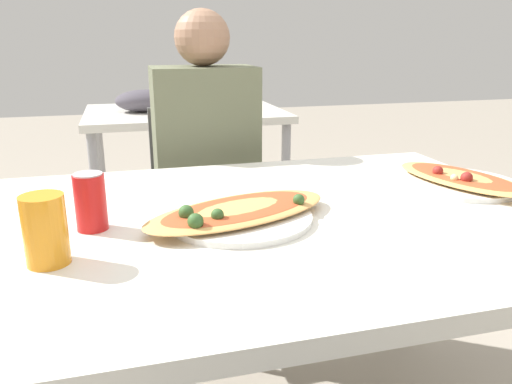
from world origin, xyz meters
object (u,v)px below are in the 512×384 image
object	(u,v)px
pizza_main	(238,213)
soda_can	(90,202)
dining_table	(273,238)
chair_far_seated	(203,203)
person_seated	(206,155)
pizza_second	(461,180)
drink_glass	(45,230)

from	to	relation	value
pizza_main	soda_can	world-z (taller)	soda_can
dining_table	pizza_main	size ratio (longest dim) A/B	2.76
chair_far_seated	person_seated	xyz separation A→B (m)	(0.00, -0.11, 0.22)
person_seated	pizza_main	bearing A→B (deg)	86.05
person_seated	chair_far_seated	bearing A→B (deg)	-90.00
person_seated	soda_can	size ratio (longest dim) A/B	9.84
chair_far_seated	person_seated	size ratio (longest dim) A/B	0.71
pizza_main	chair_far_seated	bearing A→B (deg)	86.57
chair_far_seated	pizza_main	world-z (taller)	chair_far_seated
chair_far_seated	soda_can	bearing A→B (deg)	65.77
pizza_second	dining_table	bearing A→B (deg)	-171.65
pizza_main	drink_glass	bearing A→B (deg)	-161.88
person_seated	dining_table	bearing A→B (deg)	93.07
pizza_main	drink_glass	world-z (taller)	drink_glass
soda_can	drink_glass	distance (m)	0.17
person_seated	pizza_main	size ratio (longest dim) A/B	2.46
pizza_second	person_seated	bearing A→B (deg)	134.02
chair_far_seated	dining_table	bearing A→B (deg)	92.66
chair_far_seated	drink_glass	world-z (taller)	chair_far_seated
person_seated	pizza_main	xyz separation A→B (m)	(-0.05, -0.74, 0.03)
chair_far_seated	pizza_main	size ratio (longest dim) A/B	1.74
person_seated	drink_glass	bearing A→B (deg)	63.11
chair_far_seated	person_seated	bearing A→B (deg)	90.00
dining_table	drink_glass	distance (m)	0.51
pizza_second	drink_glass	bearing A→B (deg)	-167.57
dining_table	pizza_second	distance (m)	0.58
drink_glass	pizza_second	distance (m)	1.07
drink_glass	pizza_second	world-z (taller)	drink_glass
drink_glass	pizza_second	size ratio (longest dim) A/B	0.30
pizza_main	soda_can	size ratio (longest dim) A/B	4.00
drink_glass	chair_far_seated	bearing A→B (deg)	65.80
drink_glass	pizza_second	xyz separation A→B (m)	(1.05, 0.23, -0.05)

